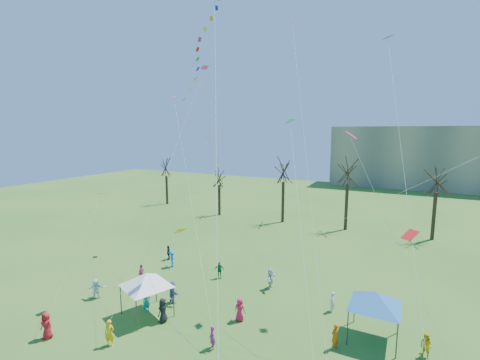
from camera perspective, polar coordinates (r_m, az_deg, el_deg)
The scene contains 7 objects.
distant_building at distance 95.27m, azimuth 34.05°, elevation 3.09°, with size 60.00×14.00×15.00m, color gray.
bare_tree_row at distance 49.00m, azimuth 22.88°, elevation -0.46°, with size 71.10×7.52×10.73m.
big_box_kite at distance 22.18m, azimuth -5.87°, elevation 21.73°, with size 4.25×6.29×23.95m.
canopy_tent_white at distance 26.94m, azimuth -15.71°, elevation -16.08°, with size 4.10×4.10×3.34m.
canopy_tent_blue at distance 25.05m, azimuth 22.09°, elevation -18.31°, with size 4.48×4.48×3.35m.
festival_crowd at distance 26.03m, azimuth -4.01°, elevation -21.56°, with size 26.81×16.09×1.85m.
small_kites_aloft at distance 24.64m, azimuth 3.83°, elevation 6.67°, with size 29.91×19.84×34.73m.
Camera 1 is at (9.50, -12.24, 13.81)m, focal length 25.00 mm.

